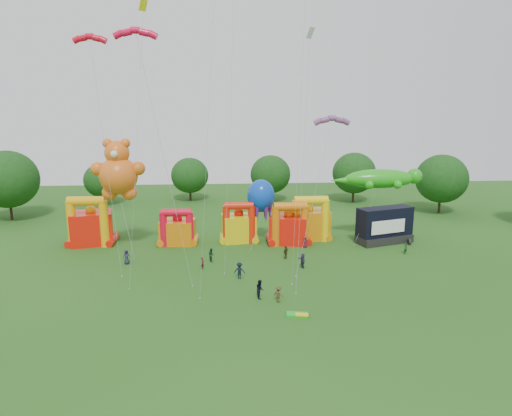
{
  "coord_description": "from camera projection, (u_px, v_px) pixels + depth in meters",
  "views": [
    {
      "loc": [
        -1.22,
        -35.63,
        19.18
      ],
      "look_at": [
        2.5,
        18.0,
        7.27
      ],
      "focal_mm": 32.0,
      "sensor_mm": 36.0,
      "label": 1
    }
  ],
  "objects": [
    {
      "name": "spectator_9",
      "position": [
        278.0,
        294.0,
        45.67
      ],
      "size": [
        1.26,
        1.16,
        1.7
      ],
      "primitive_type": "imported",
      "rotation": [
        0.0,
        0.0,
        2.51
      ],
      "color": "#44341B",
      "rests_on": "ground"
    },
    {
      "name": "bouncy_castle_1",
      "position": [
        178.0,
        230.0,
        65.02
      ],
      "size": [
        5.12,
        4.32,
        5.4
      ],
      "color": "orange",
      "rests_on": "ground"
    },
    {
      "name": "teddy_bear_kite",
      "position": [
        120.0,
        186.0,
        60.08
      ],
      "size": [
        7.11,
        6.11,
        15.33
      ],
      "color": "orange",
      "rests_on": "ground"
    },
    {
      "name": "spectator_0",
      "position": [
        127.0,
        257.0,
        56.8
      ],
      "size": [
        1.03,
        0.81,
        1.85
      ],
      "primitive_type": "imported",
      "rotation": [
        0.0,
        0.0,
        0.28
      ],
      "color": "#212538",
      "rests_on": "ground"
    },
    {
      "name": "spectator_2",
      "position": [
        211.0,
        255.0,
        57.82
      ],
      "size": [
        0.96,
        1.05,
        1.74
      ],
      "primitive_type": "imported",
      "rotation": [
        0.0,
        0.0,
        2.03
      ],
      "color": "#16371F",
      "rests_on": "ground"
    },
    {
      "name": "spectator_4",
      "position": [
        286.0,
        252.0,
        58.84
      ],
      "size": [
        1.0,
        1.03,
        1.73
      ],
      "primitive_type": "imported",
      "rotation": [
        0.0,
        0.0,
        3.96
      ],
      "color": "#393017",
      "rests_on": "ground"
    },
    {
      "name": "octopus_kite",
      "position": [
        260.0,
        208.0,
        65.3
      ],
      "size": [
        3.96,
        6.51,
        9.18
      ],
      "color": "#0C40BD",
      "rests_on": "ground"
    },
    {
      "name": "stage_trailer",
      "position": [
        385.0,
        226.0,
        65.63
      ],
      "size": [
        8.67,
        5.41,
        5.21
      ],
      "color": "black",
      "rests_on": "ground"
    },
    {
      "name": "ground",
      "position": [
        241.0,
        337.0,
        38.93
      ],
      "size": [
        160.0,
        160.0,
        0.0
      ],
      "primitive_type": "plane",
      "color": "#1F5016",
      "rests_on": "ground"
    },
    {
      "name": "bouncy_castle_3",
      "position": [
        289.0,
        227.0,
        65.34
      ],
      "size": [
        6.01,
        5.21,
        6.25
      ],
      "color": "red",
      "rests_on": "ground"
    },
    {
      "name": "spectator_6",
      "position": [
        305.0,
        242.0,
        63.53
      ],
      "size": [
        0.88,
        0.7,
        1.56
      ],
      "primitive_type": "imported",
      "rotation": [
        0.0,
        0.0,
        5.98
      ],
      "color": "#4C1521",
      "rests_on": "ground"
    },
    {
      "name": "bouncy_castle_0",
      "position": [
        91.0,
        226.0,
        64.77
      ],
      "size": [
        6.51,
        5.65,
        7.22
      ],
      "color": "red",
      "rests_on": "ground"
    },
    {
      "name": "folded_kite_bundle",
      "position": [
        298.0,
        315.0,
        42.76
      ],
      "size": [
        2.15,
        1.39,
        0.31
      ],
      "color": "green",
      "rests_on": "ground"
    },
    {
      "name": "diamond_kites",
      "position": [
        236.0,
        131.0,
        49.12
      ],
      "size": [
        20.26,
        13.48,
        41.68
      ],
      "color": "red",
      "rests_on": "ground"
    },
    {
      "name": "parafoil_kites",
      "position": [
        224.0,
        177.0,
        52.03
      ],
      "size": [
        32.1,
        9.36,
        27.88
      ],
      "color": "red",
      "rests_on": "ground"
    },
    {
      "name": "bouncy_castle_2",
      "position": [
        239.0,
        226.0,
        66.14
      ],
      "size": [
        5.15,
        4.38,
        6.09
      ],
      "color": "#DBC30B",
      "rests_on": "ground"
    },
    {
      "name": "spectator_3",
      "position": [
        239.0,
        271.0,
        51.96
      ],
      "size": [
        1.36,
        0.94,
        1.94
      ],
      "primitive_type": "imported",
      "rotation": [
        0.0,
        0.0,
        2.96
      ],
      "color": "black",
      "rests_on": "ground"
    },
    {
      "name": "spectator_7",
      "position": [
        406.0,
        248.0,
        60.78
      ],
      "size": [
        0.67,
        0.66,
        1.56
      ],
      "primitive_type": "imported",
      "rotation": [
        0.0,
        0.0,
        0.76
      ],
      "color": "#173B1C",
      "rests_on": "ground"
    },
    {
      "name": "spectator_5",
      "position": [
        302.0,
        261.0,
        55.5
      ],
      "size": [
        0.99,
        1.8,
        1.85
      ],
      "primitive_type": "imported",
      "rotation": [
        0.0,
        0.0,
        4.99
      ],
      "color": "#2D2B48",
      "rests_on": "ground"
    },
    {
      "name": "spectator_8",
      "position": [
        260.0,
        289.0,
        46.68
      ],
      "size": [
        0.84,
        1.03,
        1.96
      ],
      "primitive_type": "imported",
      "rotation": [
        0.0,
        0.0,
        1.69
      ],
      "color": "black",
      "rests_on": "ground"
    },
    {
      "name": "spectator_1",
      "position": [
        202.0,
        263.0,
        55.06
      ],
      "size": [
        0.57,
        0.66,
        1.52
      ],
      "primitive_type": "imported",
      "rotation": [
        0.0,
        0.0,
        1.11
      ],
      "color": "#4D161E",
      "rests_on": "ground"
    },
    {
      "name": "tree_ring",
      "position": [
        226.0,
        265.0,
        38.11
      ],
      "size": [
        126.24,
        128.37,
        12.07
      ],
      "color": "#352314",
      "rests_on": "ground"
    },
    {
      "name": "bouncy_castle_4",
      "position": [
        309.0,
        222.0,
        67.39
      ],
      "size": [
        6.09,
        5.18,
        6.75
      ],
      "color": "orange",
      "rests_on": "ground"
    },
    {
      "name": "gecko_kite",
      "position": [
        373.0,
        197.0,
        65.54
      ],
      "size": [
        13.54,
        5.44,
        10.62
      ],
      "color": "#22A517",
      "rests_on": "ground"
    }
  ]
}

